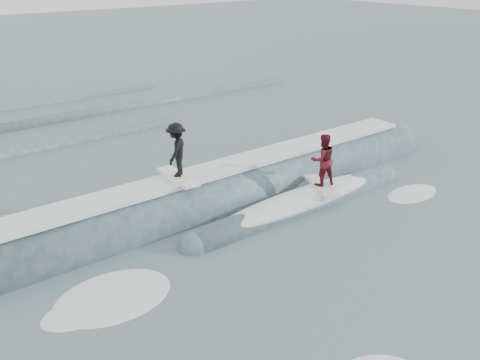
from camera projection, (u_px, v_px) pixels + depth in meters
ground at (313, 249)px, 15.92m from camera, size 160.00×160.00×0.00m
breaking_wave at (232, 200)px, 19.09m from camera, size 21.62×4.02×2.48m
surfer_black at (177, 152)px, 17.26m from camera, size 1.30×2.03×1.89m
surfer_red at (323, 162)px, 18.58m from camera, size 1.30×2.05×1.96m
whitewater at (252, 302)px, 13.49m from camera, size 14.25×8.37×0.10m
far_swells at (46, 125)px, 27.74m from camera, size 33.40×8.65×0.80m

